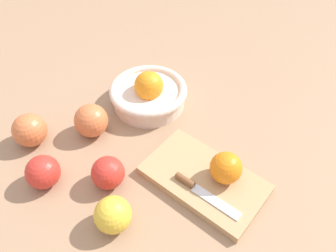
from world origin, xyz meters
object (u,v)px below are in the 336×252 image
object	(u,v)px
apple_front_center	(109,174)
knife	(198,189)
apple_front_left_2	(91,121)
orange_on_board	(226,168)
cutting_board	(204,179)
apple_front_left	(43,172)
apple_front_left_3	(30,130)
bowl	(149,93)
apple_front_right	(113,215)

from	to	relation	value
apple_front_center	knife	bearing A→B (deg)	39.07
knife	apple_front_left_2	bearing A→B (deg)	-168.20
orange_on_board	apple_front_center	bearing A→B (deg)	-131.16
cutting_board	orange_on_board	distance (m)	0.06
apple_front_left	apple_front_center	size ratio (longest dim) A/B	1.02
apple_front_left_3	apple_front_center	bearing A→B (deg)	16.99
apple_front_left_3	orange_on_board	bearing A→B (deg)	33.23
bowl	knife	distance (m)	0.31
apple_front_right	apple_front_left_3	world-z (taller)	apple_front_left_3
apple_front_left_2	apple_front_left_3	distance (m)	0.14
apple_front_left	apple_front_left_2	size ratio (longest dim) A/B	0.90
knife	cutting_board	bearing A→B (deg)	113.03
apple_front_left_3	cutting_board	bearing A→B (deg)	32.01
cutting_board	apple_front_left_3	bearing A→B (deg)	-147.99
orange_on_board	apple_front_left_3	distance (m)	0.46
cutting_board	knife	world-z (taller)	knife
bowl	cutting_board	xyz separation A→B (m)	(0.27, -0.07, -0.03)
bowl	knife	bearing A→B (deg)	-20.22
bowl	knife	world-z (taller)	bowl
bowl	apple_front_right	distance (m)	0.35
knife	apple_front_left_3	world-z (taller)	apple_front_left_3
knife	apple_front_center	size ratio (longest dim) A/B	2.19
orange_on_board	knife	world-z (taller)	orange_on_board
orange_on_board	apple_front_left	size ratio (longest dim) A/B	0.93
orange_on_board	apple_front_right	world-z (taller)	orange_on_board
apple_front_left_2	apple_front_left_3	world-z (taller)	apple_front_left_2
cutting_board	apple_front_left_2	distance (m)	0.30
bowl	apple_front_center	xyz separation A→B (m)	(0.14, -0.22, -0.00)
apple_front_left_3	knife	bearing A→B (deg)	26.80
apple_front_left_2	cutting_board	bearing A→B (deg)	18.93
orange_on_board	apple_front_right	bearing A→B (deg)	-108.46
bowl	cutting_board	size ratio (longest dim) A/B	0.78
apple_front_right	apple_front_left_3	distance (m)	0.31
cutting_board	apple_front_center	xyz separation A→B (m)	(-0.13, -0.15, 0.03)
apple_front_center	cutting_board	bearing A→B (deg)	49.53
bowl	apple_front_left	world-z (taller)	bowl
cutting_board	knife	distance (m)	0.04
apple_front_right	apple_front_center	bearing A→B (deg)	149.35
orange_on_board	cutting_board	bearing A→B (deg)	-134.50
cutting_board	apple_front_center	size ratio (longest dim) A/B	3.62
bowl	apple_front_left_2	bearing A→B (deg)	-94.01
cutting_board	apple_front_left_3	size ratio (longest dim) A/B	3.24
bowl	apple_front_center	distance (m)	0.26
bowl	cutting_board	distance (m)	0.28
cutting_board	knife	size ratio (longest dim) A/B	1.66
bowl	apple_front_left_3	distance (m)	0.30
orange_on_board	apple_front_left_3	bearing A→B (deg)	-146.77
orange_on_board	knife	distance (m)	0.07
orange_on_board	apple_front_center	xyz separation A→B (m)	(-0.16, -0.18, -0.02)
apple_front_left_2	orange_on_board	bearing A→B (deg)	22.10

